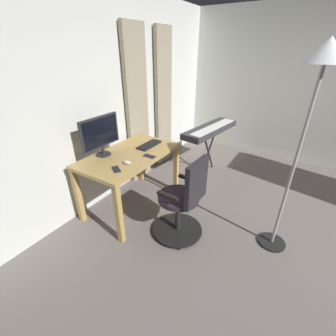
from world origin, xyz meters
TOP-DOWN VIEW (x-y plane):
  - back_room_partition at (0.00, -2.86)m, footprint 4.85×0.10m
  - curtain_left_panel at (-1.02, -2.75)m, footprint 0.41×0.06m
  - curtain_right_panel at (-0.33, -2.75)m, footprint 0.43×0.06m
  - desk at (0.35, -2.35)m, footprint 1.25×0.72m
  - office_chair at (0.50, -1.52)m, footprint 0.56×0.56m
  - computer_monitor at (0.55, -2.60)m, footprint 0.54×0.18m
  - computer_keyboard at (0.02, -2.30)m, footprint 0.37×0.14m
  - computer_mouse at (0.58, -2.19)m, footprint 0.06×0.10m
  - cell_phone_face_up at (0.29, -2.10)m, footprint 0.07×0.15m
  - cell_phone_by_monitor at (0.75, -2.20)m, footprint 0.13×0.16m
  - piano_keyboard at (-1.06, -1.89)m, footprint 1.21×0.48m
  - floor_lamp at (0.10, -0.62)m, footprint 0.30×0.30m

SIDE VIEW (x-z plane):
  - office_chair at x=0.50m, z-range -0.04..0.93m
  - desk at x=0.35m, z-range 0.27..1.03m
  - piano_keyboard at x=-1.06m, z-range 0.33..1.14m
  - cell_phone_face_up at x=0.29m, z-range 0.76..0.77m
  - cell_phone_by_monitor at x=0.75m, z-range 0.76..0.77m
  - computer_keyboard at x=0.02m, z-range 0.76..0.78m
  - computer_mouse at x=0.58m, z-range 0.76..0.79m
  - computer_monitor at x=0.55m, z-range 0.79..1.25m
  - curtain_left_panel at x=-1.02m, z-range 0.00..2.20m
  - curtain_right_panel at x=-0.33m, z-range 0.00..2.20m
  - back_room_partition at x=0.00m, z-range 0.00..2.57m
  - floor_lamp at x=0.10m, z-range 0.63..2.60m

